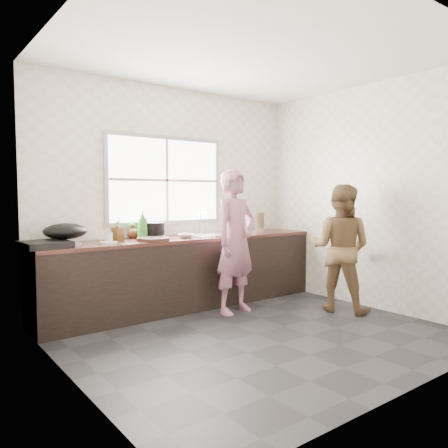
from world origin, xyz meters
TOP-DOWN VIEW (x-y plane):
  - floor at (0.00, 0.00)m, footprint 3.60×3.20m
  - ceiling at (0.00, 0.00)m, footprint 3.60×3.20m
  - wall_back at (0.00, 1.60)m, footprint 3.60×0.01m
  - wall_left at (-1.80, 0.00)m, footprint 0.01×3.20m
  - wall_right at (1.80, 0.00)m, footprint 0.01×3.20m
  - wall_front at (0.00, -1.60)m, footprint 3.60×0.01m
  - cabinet at (0.00, 1.29)m, footprint 3.60×0.62m
  - countertop at (0.00, 1.29)m, footprint 3.60×0.64m
  - sink at (0.35, 1.29)m, footprint 0.55×0.45m
  - faucet at (0.35, 1.49)m, footprint 0.02×0.02m
  - window_frame at (-0.10, 1.59)m, footprint 1.60×0.05m
  - window_glazing at (-0.10, 1.57)m, footprint 1.50×0.01m
  - woman at (0.34, 0.74)m, footprint 0.63×0.47m
  - person_side at (1.38, 0.06)m, footprint 0.81×0.89m
  - cutting_board at (-0.51, 1.15)m, footprint 0.45×0.45m
  - cleaver at (-0.46, 1.16)m, footprint 0.22×0.14m
  - bowl_mince at (-0.05, 1.21)m, footprint 0.25×0.25m
  - bowl_crabs at (0.60, 1.11)m, footprint 0.23×0.23m
  - bowl_held at (0.60, 1.08)m, footprint 0.19×0.19m
  - black_pot at (-0.36, 1.43)m, footprint 0.28×0.28m
  - plate_food at (-1.00, 1.23)m, footprint 0.22×0.22m
  - bottle_green at (-0.51, 1.41)m, footprint 0.14×0.14m
  - bottle_brown_tall at (-0.85, 1.34)m, footprint 0.12×0.12m
  - bottle_brown_short at (-0.58, 1.52)m, footprint 0.15×0.15m
  - glass_jar at (-0.98, 1.27)m, footprint 0.09×0.09m
  - burner at (-1.65, 1.23)m, footprint 0.46×0.46m
  - wok at (-1.42, 1.33)m, footprint 0.54×0.54m
  - dish_rack at (0.96, 1.27)m, footprint 0.42×0.35m
  - pot_lid_left at (-1.36, 1.38)m, footprint 0.24×0.24m
  - pot_lid_right at (-0.88, 1.52)m, footprint 0.32×0.32m

SIDE VIEW (x-z plane):
  - floor at x=0.00m, z-range -0.01..0.00m
  - cabinet at x=0.00m, z-range 0.00..0.82m
  - person_side at x=1.38m, z-range 0.00..1.49m
  - woman at x=0.34m, z-range 0.00..1.55m
  - countertop at x=0.00m, z-range 0.82..0.86m
  - sink at x=0.35m, z-range 0.85..0.88m
  - pot_lid_left at x=-1.36m, z-range 0.86..0.87m
  - pot_lid_right at x=-0.88m, z-range 0.86..0.87m
  - plate_food at x=-1.00m, z-range 0.86..0.88m
  - cutting_board at x=-0.51m, z-range 0.86..0.90m
  - bowl_mince at x=-0.05m, z-range 0.86..0.91m
  - bowl_held at x=0.60m, z-range 0.86..0.92m
  - burner at x=-1.65m, z-range 0.86..0.92m
  - bowl_crabs at x=0.60m, z-range 0.86..0.93m
  - cleaver at x=-0.46m, z-range 0.90..0.91m
  - glass_jar at x=-0.98m, z-range 0.86..0.97m
  - bottle_brown_short at x=-0.58m, z-range 0.86..1.01m
  - black_pot at x=-0.36m, z-range 0.86..1.05m
  - bottle_brown_tall at x=-0.85m, z-range 0.86..1.06m
  - dish_rack at x=0.96m, z-range 0.86..1.13m
  - wok at x=-1.42m, z-range 0.92..1.08m
  - faucet at x=0.35m, z-range 0.86..1.16m
  - bottle_green at x=-0.51m, z-range 0.86..1.19m
  - wall_back at x=0.00m, z-range 0.00..2.70m
  - wall_left at x=-1.80m, z-range 0.00..2.70m
  - wall_right at x=1.80m, z-range 0.00..2.70m
  - wall_front at x=0.00m, z-range 0.00..2.70m
  - window_glazing at x=-0.10m, z-range 1.05..2.05m
  - window_frame at x=-0.10m, z-range 1.00..2.10m
  - ceiling at x=0.00m, z-range 2.70..2.71m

